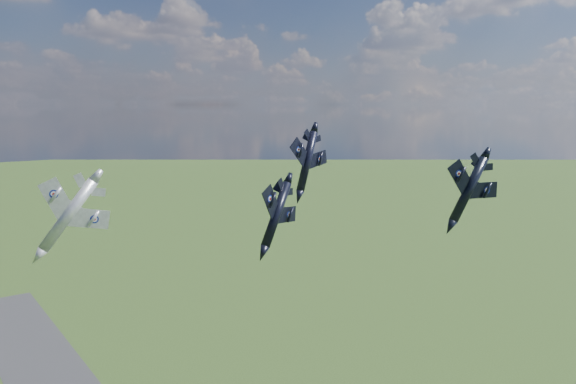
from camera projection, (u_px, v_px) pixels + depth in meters
jet_lead_navy at (276, 214)px, 85.54m from camera, size 14.79×17.36×8.29m
jet_right_navy at (469, 189)px, 77.84m from camera, size 13.37×15.76×6.99m
jet_high_navy at (307, 161)px, 106.40m from camera, size 14.66×17.92×6.91m
jet_left_silver at (68, 215)px, 68.80m from camera, size 13.09×16.14×8.46m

